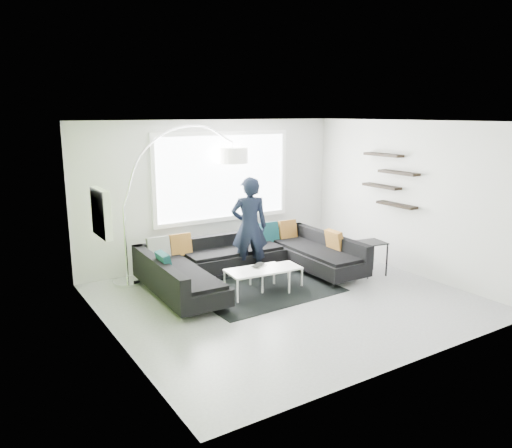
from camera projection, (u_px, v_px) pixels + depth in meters
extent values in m
plane|color=slate|center=(287.00, 299.00, 8.02)|extent=(5.50, 5.50, 0.00)
cube|color=silver|center=(213.00, 192.00, 9.77)|extent=(5.50, 0.04, 2.80)
cube|color=silver|center=(417.00, 251.00, 5.65)|extent=(5.50, 0.04, 2.80)
cube|color=silver|center=(111.00, 237.00, 6.28)|extent=(0.04, 5.00, 2.80)
cube|color=silver|center=(409.00, 198.00, 9.14)|extent=(0.04, 5.00, 2.80)
cube|color=white|center=(289.00, 121.00, 7.40)|extent=(5.50, 5.00, 0.04)
cube|color=#6B9E33|center=(111.00, 237.00, 6.29)|extent=(0.01, 5.00, 2.80)
cube|color=white|center=(223.00, 177.00, 9.78)|extent=(2.96, 0.06, 1.68)
cube|color=white|center=(102.00, 213.00, 6.77)|extent=(0.12, 0.66, 0.66)
cube|color=black|center=(390.00, 180.00, 9.35)|extent=(0.20, 1.24, 0.95)
cube|color=black|center=(252.00, 272.00, 8.79)|extent=(3.66, 2.33, 0.38)
cube|color=black|center=(252.00, 253.00, 8.72)|extent=(3.66, 2.33, 0.28)
cube|color=brown|center=(252.00, 250.00, 8.71)|extent=(3.23, 0.28, 0.40)
cube|color=black|center=(263.00, 289.00, 8.43)|extent=(2.42, 1.79, 0.01)
cube|color=white|center=(267.00, 278.00, 8.39)|extent=(1.33, 0.85, 0.41)
cube|color=black|center=(371.00, 258.00, 9.18)|extent=(0.52, 0.52, 0.62)
imported|color=black|center=(249.00, 227.00, 9.01)|extent=(0.96, 0.89, 1.82)
imported|color=black|center=(261.00, 266.00, 8.34)|extent=(0.50, 0.49, 0.02)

